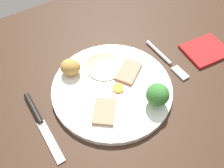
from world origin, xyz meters
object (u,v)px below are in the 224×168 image
dinner_plate (112,88)px  meat_slice_under (104,111)px  broccoli_floret (158,95)px  carrot_coin_front (118,88)px  fork (167,60)px  folded_napkin (205,50)px  roast_potato_left (70,67)px  meat_slice_main (128,72)px  knife (39,120)px

dinner_plate → meat_slice_under: meat_slice_under is taller
meat_slice_under → broccoli_floret: bearing=159.8°
carrot_coin_front → fork: (-15.89, -1.45, -1.25)cm
fork → folded_napkin: 11.18cm
meat_slice_under → roast_potato_left: (0.94, -13.67, 1.57)cm
meat_slice_main → broccoli_floret: bearing=90.9°
meat_slice_under → carrot_coin_front: (-5.91, -3.60, -0.16)cm
knife → folded_napkin: knife is taller
broccoli_floret → carrot_coin_front: bearing=-57.2°
meat_slice_main → broccoli_floret: broccoli_floret is taller
knife → carrot_coin_front: bearing=81.4°
fork → dinner_plate: bearing=-90.3°
meat_slice_main → fork: size_ratio=0.46×
roast_potato_left → folded_napkin: roast_potato_left is taller
meat_slice_main → dinner_plate: bearing=14.5°
meat_slice_under → folded_napkin: (-32.67, -2.45, -1.40)cm
dinner_plate → carrot_coin_front: carrot_coin_front is taller
meat_slice_under → fork: size_ratio=0.42×
carrot_coin_front → roast_potato_left: bearing=-55.7°
roast_potato_left → folded_napkin: (-33.61, 11.22, -2.97)cm
dinner_plate → carrot_coin_front: size_ratio=10.38×
folded_napkin → meat_slice_under: bearing=4.3°
folded_napkin → carrot_coin_front: bearing=-2.5°
meat_slice_main → carrot_coin_front: (4.71, 2.72, -0.16)cm
roast_potato_left → carrot_coin_front: size_ratio=1.74×
meat_slice_under → folded_napkin: 32.80cm
carrot_coin_front → fork: bearing=-174.8°
roast_potato_left → broccoli_floret: (-11.73, 17.62, 1.06)cm
dinner_plate → folded_napkin: (-27.62, 2.44, -0.30)cm
carrot_coin_front → folded_napkin: (-26.76, 1.15, -1.24)cm
meat_slice_main → meat_slice_under: same height
dinner_plate → roast_potato_left: roast_potato_left is taller
meat_slice_main → knife: (23.02, 0.02, -1.35)cm
dinner_plate → broccoli_floret: bearing=122.9°
fork → knife: 34.23cm
meat_slice_main → folded_napkin: bearing=170.0°
roast_potato_left → carrot_coin_front: 12.30cm
meat_slice_main → folded_napkin: size_ratio=0.64×
folded_napkin → dinner_plate: bearing=-5.0°
meat_slice_main → knife: meat_slice_main is taller
meat_slice_main → fork: meat_slice_main is taller
fork → meat_slice_under: bearing=-77.8°
dinner_plate → meat_slice_main: meat_slice_main is taller
roast_potato_left → folded_napkin: 35.56cm
meat_slice_main → fork: 11.34cm
meat_slice_main → fork: bearing=173.5°
fork → knife: (34.20, -1.26, 0.06)cm
knife → folded_napkin: (-45.08, 3.86, -0.05)cm
roast_potato_left → fork: size_ratio=0.31×
carrot_coin_front → folded_napkin: bearing=177.5°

